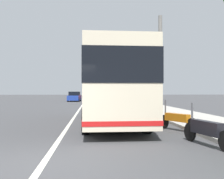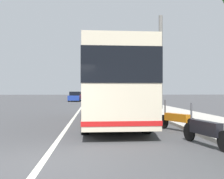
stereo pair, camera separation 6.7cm
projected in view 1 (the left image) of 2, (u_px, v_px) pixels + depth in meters
The scene contains 11 objects.
ground_plane at pixel (44, 163), 6.14m from camera, with size 220.00×220.00×0.00m, color #424244.
sidewalk_curb at pixel (184, 116), 16.61m from camera, with size 110.00×3.60×0.14m, color #B2ADA3.
lane_divider_line at pixel (73, 118), 16.11m from camera, with size 110.00×0.16×0.01m, color silver.
coach_bus at pixel (109, 83), 13.65m from camera, with size 10.54×2.75×3.49m.
motorcycle_far_end at pixel (206, 130), 7.99m from camera, with size 2.25×0.56×1.24m.
motorcycle_nearest_curb at pixel (177, 120), 11.04m from camera, with size 2.03×1.07×1.24m.
car_far_distant at pixel (96, 97), 40.22m from camera, with size 4.78×2.04×1.51m.
car_ahead_same_lane at pixel (74, 97), 42.23m from camera, with size 4.48×1.98×1.51m.
car_side_street at pixel (76, 95), 57.62m from camera, with size 4.42×1.82×1.45m.
car_oncoming at pixel (94, 96), 53.24m from camera, with size 4.73×2.00×1.46m.
utility_pole at pixel (160, 63), 22.78m from camera, with size 0.32×0.32×7.94m, color slate.
Camera 1 is at (-6.25, -1.08, 1.62)m, focal length 43.69 mm.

